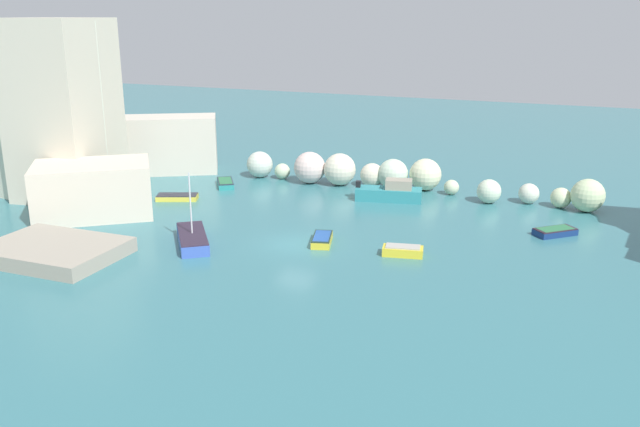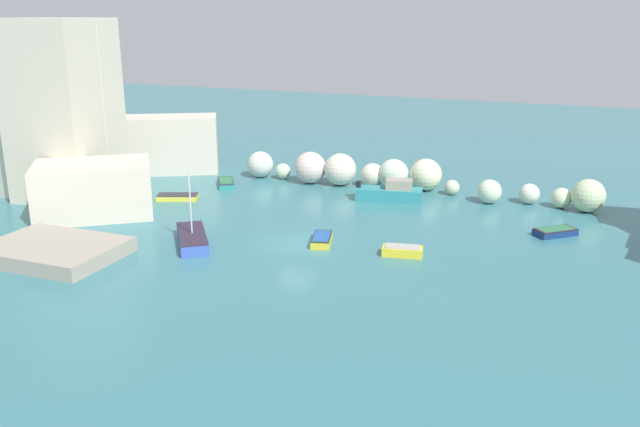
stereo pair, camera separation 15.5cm
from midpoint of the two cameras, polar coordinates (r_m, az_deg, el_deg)
cove_water at (r=42.89m, az=-2.22°, el=-2.66°), size 160.00×160.00×0.00m
cliff_headland_left at (r=58.79m, az=-21.07°, el=6.99°), size 24.30×22.72×13.97m
rock_breakwater at (r=56.24m, az=6.01°, el=3.24°), size 30.19×4.37×2.77m
stone_dock at (r=43.54m, az=-21.95°, el=-2.97°), size 8.14×6.12×0.90m
moored_boat_0 at (r=41.14m, az=7.00°, el=-3.19°), size 2.64×1.61×0.61m
moored_boat_1 at (r=58.00m, az=-8.19°, el=2.60°), size 2.83×3.26×0.51m
moored_boat_2 at (r=54.30m, az=-12.20°, el=1.38°), size 3.47×2.54×0.45m
moored_boat_3 at (r=43.54m, az=-10.97°, el=-2.11°), size 4.57×5.14×4.73m
moored_boat_4 at (r=47.25m, az=19.39°, el=-1.46°), size 2.91×2.88×0.48m
moored_boat_5 at (r=42.96m, az=0.07°, el=-2.22°), size 1.93×2.88×0.52m
moored_boat_6 at (r=53.14m, az=5.95°, el=1.81°), size 5.46×2.95×1.72m
moored_boat_7 at (r=46.32m, az=-23.68°, el=-2.23°), size 3.92×4.05×0.62m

